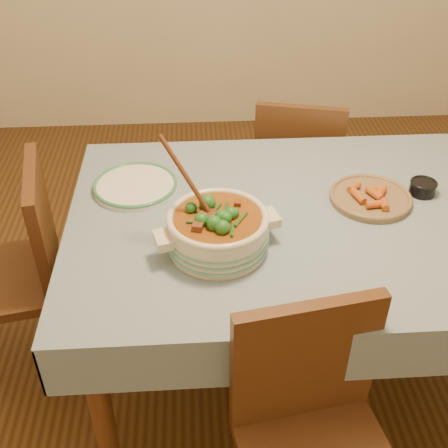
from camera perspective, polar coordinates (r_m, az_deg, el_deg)
The scene contains 9 objects.
floor at distance 2.43m, azimuth 7.76°, elevation -13.68°, with size 4.50×4.50×0.00m, color #412612.
dining_table at distance 1.97m, azimuth 9.32°, elevation -1.16°, with size 1.68×1.08×0.76m.
stew_casserole at distance 1.69m, azimuth -0.65°, elevation -0.42°, with size 0.39×0.37×0.37m.
white_plate at distance 2.03m, azimuth -8.99°, elevation 3.88°, with size 0.35×0.35×0.03m.
condiment_bowl at distance 2.09m, azimuth 19.56°, elevation 3.58°, with size 0.10×0.10×0.05m.
fried_plate at distance 2.00m, azimuth 14.66°, elevation 2.73°, with size 0.28×0.28×0.05m.
chair_far at distance 2.70m, azimuth 7.46°, elevation 5.61°, with size 0.47×0.47×0.84m.
chair_near at distance 1.64m, azimuth 9.03°, elevation -20.12°, with size 0.47×0.47×0.87m.
chair_left at distance 2.20m, azimuth -19.96°, elevation -3.94°, with size 0.48×0.48×0.89m.
Camera 1 is at (-0.41, -1.51, 1.85)m, focal length 45.00 mm.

